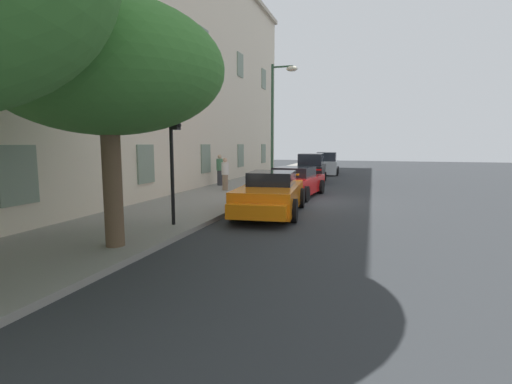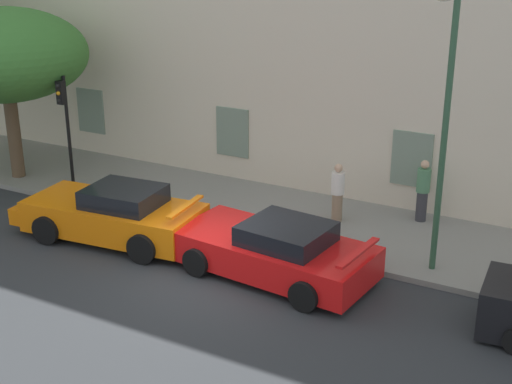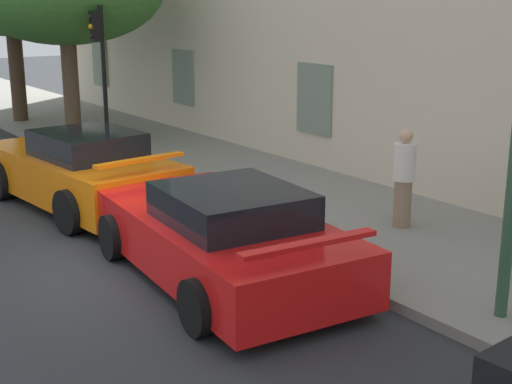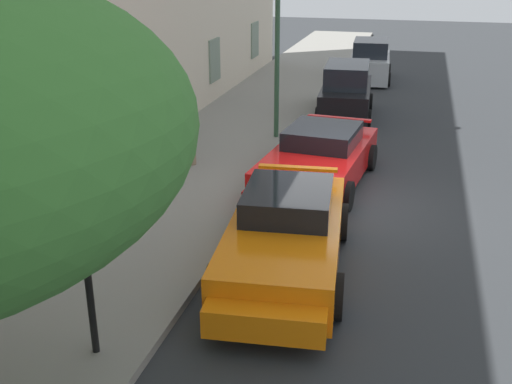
# 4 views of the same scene
# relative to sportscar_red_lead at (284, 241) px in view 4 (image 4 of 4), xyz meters

# --- Properties ---
(ground_plane) EXTENTS (80.00, 80.00, 0.00)m
(ground_plane) POSITION_rel_sportscar_red_lead_xyz_m (3.38, -0.66, -0.64)
(ground_plane) COLOR #2B2D30
(sidewalk) EXTENTS (60.00, 3.93, 0.14)m
(sidewalk) POSITION_rel_sportscar_red_lead_xyz_m (3.38, 3.22, -0.57)
(sidewalk) COLOR gray
(sidewalk) RESTS_ON ground
(sportscar_red_lead) EXTENTS (5.02, 2.43, 1.42)m
(sportscar_red_lead) POSITION_rel_sportscar_red_lead_xyz_m (0.00, 0.00, 0.00)
(sportscar_red_lead) COLOR orange
(sportscar_red_lead) RESTS_ON ground
(sportscar_yellow_flank) EXTENTS (5.11, 2.57, 1.32)m
(sportscar_yellow_flank) POSITION_rel_sportscar_red_lead_xyz_m (4.43, 0.19, -0.05)
(sportscar_yellow_flank) COLOR red
(sportscar_yellow_flank) RESTS_ON ground
(hatchback_parked) EXTENTS (4.04, 1.97, 1.78)m
(hatchback_parked) POSITION_rel_sportscar_red_lead_xyz_m (11.18, 0.34, 0.16)
(hatchback_parked) COLOR black
(hatchback_parked) RESTS_ON ground
(hatchback_distant) EXTENTS (3.78, 1.96, 1.73)m
(hatchback_distant) POSITION_rel_sportscar_red_lead_xyz_m (17.61, 0.11, 0.14)
(hatchback_distant) COLOR #B2B7BC
(hatchback_distant) RESTS_ON ground
(traffic_light) EXTENTS (0.22, 0.36, 3.39)m
(traffic_light) POSITION_rel_sportscar_red_lead_xyz_m (-3.00, 1.89, 1.82)
(traffic_light) COLOR black
(traffic_light) RESTS_ON sidewalk
(pedestrian_admiring) EXTENTS (0.36, 0.36, 1.67)m
(pedestrian_admiring) POSITION_rel_sportscar_red_lead_xyz_m (6.69, 4.59, 0.35)
(pedestrian_admiring) COLOR #333338
(pedestrian_admiring) RESTS_ON sidewalk
(pedestrian_strolling) EXTENTS (0.49, 0.49, 1.58)m
(pedestrian_strolling) POSITION_rel_sportscar_red_lead_xyz_m (4.75, 3.50, 0.30)
(pedestrian_strolling) COLOR #8C7259
(pedestrian_strolling) RESTS_ON sidewalk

